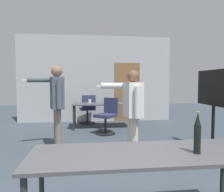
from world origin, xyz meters
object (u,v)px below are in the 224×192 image
(office_chair_far_right, at_px, (107,117))
(beer_bottle, at_px, (197,134))
(person_left_plaid, at_px, (56,99))
(drink_cup, at_px, (90,101))
(office_chair_far_left, at_px, (88,110))
(person_center_tall, at_px, (132,107))
(tv_screen, at_px, (214,101))

(office_chair_far_right, bearing_deg, beer_bottle, 137.01)
(person_left_plaid, relative_size, drink_cup, 14.44)
(person_left_plaid, distance_m, office_chair_far_left, 2.78)
(office_chair_far_left, distance_m, drink_cup, 0.66)
(beer_bottle, bearing_deg, person_center_tall, 95.07)
(person_left_plaid, bearing_deg, tv_screen, -116.73)
(person_center_tall, xyz_separation_m, office_chair_far_right, (-0.25, 2.01, -0.49))
(tv_screen, distance_m, person_center_tall, 1.66)
(tv_screen, distance_m, beer_bottle, 2.60)
(person_center_tall, distance_m, office_chair_far_left, 3.55)
(office_chair_far_left, bearing_deg, beer_bottle, -90.80)
(office_chair_far_right, distance_m, office_chair_far_left, 1.51)
(person_left_plaid, bearing_deg, beer_bottle, -165.77)
(office_chair_far_left, bearing_deg, office_chair_far_right, -81.06)
(person_center_tall, bearing_deg, tv_screen, -87.30)
(drink_cup, bearing_deg, tv_screen, -48.78)
(person_center_tall, height_order, drink_cup, person_center_tall)
(tv_screen, distance_m, office_chair_far_left, 4.07)
(person_left_plaid, relative_size, beer_bottle, 4.55)
(tv_screen, bearing_deg, office_chair_far_right, -133.73)
(person_left_plaid, xyz_separation_m, drink_cup, (0.71, 2.08, -0.24))
(person_left_plaid, height_order, beer_bottle, person_left_plaid)
(person_center_tall, distance_m, beer_bottle, 1.95)
(person_center_tall, bearing_deg, office_chair_far_right, 3.00)
(person_center_tall, relative_size, drink_cup, 13.39)
(office_chair_far_left, xyz_separation_m, beer_bottle, (0.92, -5.38, 0.46))
(person_left_plaid, height_order, office_chair_far_left, person_left_plaid)
(office_chair_far_right, relative_size, drink_cup, 8.04)
(tv_screen, height_order, office_chair_far_right, tv_screen)
(person_center_tall, xyz_separation_m, drink_cup, (-0.69, 2.87, -0.15))
(office_chair_far_right, bearing_deg, drink_cup, -21.62)
(beer_bottle, height_order, drink_cup, beer_bottle)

